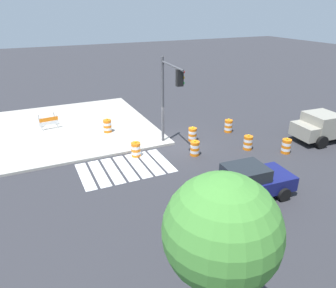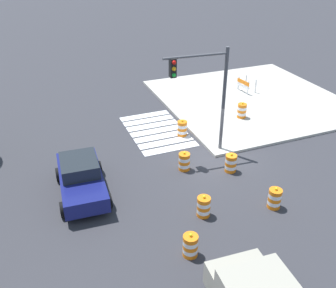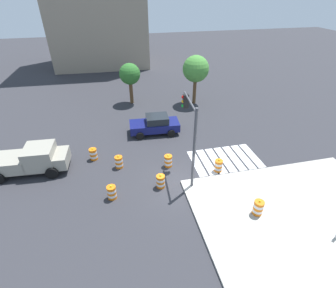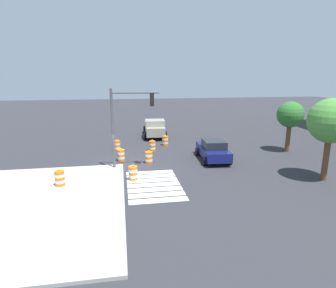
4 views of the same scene
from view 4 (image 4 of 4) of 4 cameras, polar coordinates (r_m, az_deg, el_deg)
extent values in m
plane|color=#2D2D33|center=(21.09, -9.05, -4.42)|extent=(120.00, 120.00, 0.00)
cube|color=#ADA89E|center=(16.58, -30.39, -11.12)|extent=(12.00, 12.00, 0.15)
cube|color=silver|center=(19.51, -3.67, -5.75)|extent=(0.60, 3.20, 0.02)
cube|color=silver|center=(18.81, -3.43, -6.51)|extent=(0.60, 3.20, 0.02)
cube|color=silver|center=(18.11, -3.17, -7.32)|extent=(0.60, 3.20, 0.02)
cube|color=silver|center=(17.42, -2.89, -8.20)|extent=(0.60, 3.20, 0.02)
cube|color=silver|center=(16.73, -2.58, -9.14)|extent=(0.60, 3.20, 0.02)
cube|color=silver|center=(16.05, -2.25, -10.17)|extent=(0.60, 3.20, 0.02)
cube|color=silver|center=(15.37, -1.88, -11.30)|extent=(0.60, 3.20, 0.02)
cube|color=navy|center=(22.48, 9.02, -1.47)|extent=(4.41, 2.11, 0.70)
cube|color=#1E2328|center=(22.08, 9.25, -0.01)|extent=(2.00, 1.72, 0.60)
cylinder|color=black|center=(23.62, 5.93, -1.50)|extent=(0.67, 0.28, 0.66)
cylinder|color=black|center=(24.07, 10.36, -1.36)|extent=(0.67, 0.28, 0.66)
cylinder|color=black|center=(21.09, 7.42, -3.42)|extent=(0.67, 0.28, 0.66)
cylinder|color=black|center=(21.60, 12.34, -3.22)|extent=(0.67, 0.28, 0.66)
cube|color=gray|center=(32.00, -2.87, 3.58)|extent=(2.62, 2.15, 0.90)
cube|color=gray|center=(29.89, -2.65, 3.44)|extent=(2.02, 2.11, 1.50)
cube|color=gray|center=(28.87, -2.51, 2.46)|extent=(1.51, 1.98, 0.90)
cylinder|color=black|center=(29.33, -0.54, 1.76)|extent=(0.86, 0.35, 0.84)
cylinder|color=black|center=(29.21, -4.53, 1.67)|extent=(0.86, 0.35, 0.84)
cylinder|color=black|center=(32.65, -1.12, 2.99)|extent=(0.86, 0.35, 0.84)
cylinder|color=black|center=(32.54, -4.71, 2.91)|extent=(0.86, 0.35, 0.84)
cylinder|color=orange|center=(25.39, -10.19, -1.12)|extent=(0.56, 0.56, 0.18)
cylinder|color=white|center=(25.35, -10.20, -0.73)|extent=(0.56, 0.56, 0.18)
cylinder|color=orange|center=(25.31, -10.22, -0.34)|extent=(0.56, 0.56, 0.18)
cylinder|color=white|center=(25.26, -10.24, 0.06)|extent=(0.56, 0.56, 0.18)
cylinder|color=orange|center=(25.22, -10.25, 0.46)|extent=(0.56, 0.56, 0.18)
sphere|color=yellow|center=(25.19, -10.27, 0.79)|extent=(0.12, 0.12, 0.12)
cylinder|color=orange|center=(24.93, -3.16, -1.21)|extent=(0.56, 0.56, 0.18)
cylinder|color=white|center=(24.88, -3.16, -0.81)|extent=(0.56, 0.56, 0.18)
cylinder|color=orange|center=(24.83, -3.17, -0.40)|extent=(0.56, 0.56, 0.18)
cylinder|color=white|center=(24.79, -3.17, 0.00)|extent=(0.56, 0.56, 0.18)
cylinder|color=orange|center=(24.75, -3.18, 0.40)|extent=(0.56, 0.56, 0.18)
sphere|color=yellow|center=(24.72, -3.18, 0.74)|extent=(0.12, 0.12, 0.12)
cylinder|color=orange|center=(22.37, -9.39, -3.13)|extent=(0.56, 0.56, 0.18)
cylinder|color=white|center=(22.32, -9.41, -2.68)|extent=(0.56, 0.56, 0.18)
cylinder|color=orange|center=(22.27, -9.43, -2.24)|extent=(0.56, 0.56, 0.18)
cylinder|color=white|center=(22.22, -9.45, -1.79)|extent=(0.56, 0.56, 0.18)
cylinder|color=orange|center=(22.18, -9.47, -1.35)|extent=(0.56, 0.56, 0.18)
sphere|color=yellow|center=(22.14, -9.48, -0.97)|extent=(0.12, 0.12, 0.12)
cylinder|color=orange|center=(18.30, -7.01, -6.91)|extent=(0.56, 0.56, 0.18)
cylinder|color=white|center=(18.24, -7.02, -6.38)|extent=(0.56, 0.56, 0.18)
cylinder|color=orange|center=(18.18, -7.04, -5.85)|extent=(0.56, 0.56, 0.18)
cylinder|color=white|center=(18.12, -7.05, -5.31)|extent=(0.56, 0.56, 0.18)
cylinder|color=orange|center=(18.06, -7.07, -4.77)|extent=(0.56, 0.56, 0.18)
sphere|color=yellow|center=(18.01, -7.09, -4.32)|extent=(0.12, 0.12, 0.12)
cylinder|color=orange|center=(26.85, -0.56, -0.09)|extent=(0.56, 0.56, 0.18)
cylinder|color=white|center=(26.81, -0.56, 0.28)|extent=(0.56, 0.56, 0.18)
cylinder|color=orange|center=(26.77, -0.56, 0.66)|extent=(0.56, 0.56, 0.18)
cylinder|color=white|center=(26.73, -0.56, 1.03)|extent=(0.56, 0.56, 0.18)
cylinder|color=orange|center=(26.69, -0.56, 1.41)|extent=(0.56, 0.56, 0.18)
sphere|color=yellow|center=(26.66, -0.56, 1.72)|extent=(0.12, 0.12, 0.12)
cylinder|color=orange|center=(21.53, -3.86, -3.65)|extent=(0.56, 0.56, 0.18)
cylinder|color=white|center=(21.47, -3.87, -3.19)|extent=(0.56, 0.56, 0.18)
cylinder|color=orange|center=(21.42, -3.88, -2.73)|extent=(0.56, 0.56, 0.18)
cylinder|color=white|center=(21.37, -3.89, -2.26)|extent=(0.56, 0.56, 0.18)
cylinder|color=orange|center=(21.32, -3.89, -1.80)|extent=(0.56, 0.56, 0.18)
sphere|color=yellow|center=(21.28, -3.90, -1.41)|extent=(0.12, 0.12, 0.12)
cylinder|color=orange|center=(18.06, -20.87, -7.53)|extent=(0.56, 0.56, 0.18)
cylinder|color=white|center=(18.00, -20.92, -7.00)|extent=(0.56, 0.56, 0.18)
cylinder|color=orange|center=(17.94, -20.97, -6.46)|extent=(0.56, 0.56, 0.18)
cylinder|color=white|center=(17.88, -21.02, -5.92)|extent=(0.56, 0.56, 0.18)
cylinder|color=orange|center=(17.82, -21.07, -5.37)|extent=(0.56, 0.56, 0.18)
sphere|color=yellow|center=(17.77, -21.11, -4.91)|extent=(0.12, 0.12, 0.12)
cylinder|color=#4C4C51|center=(19.80, -11.08, 2.97)|extent=(0.18, 0.18, 5.50)
cylinder|color=#4C4C51|center=(19.40, -6.64, 10.22)|extent=(0.35, 3.20, 0.12)
cube|color=black|center=(19.44, -3.26, 8.97)|extent=(0.38, 0.31, 0.90)
sphere|color=red|center=(19.61, -3.29, 9.88)|extent=(0.20, 0.20, 0.20)
sphere|color=#F2A514|center=(19.63, -3.28, 9.01)|extent=(0.20, 0.20, 0.20)
sphere|color=green|center=(19.66, -3.27, 8.14)|extent=(0.20, 0.20, 0.20)
cylinder|color=brown|center=(26.55, 23.02, 1.18)|extent=(0.38, 0.38, 2.48)
sphere|color=#2D6B28|center=(26.22, 23.43, 5.48)|extent=(2.22, 2.22, 2.22)
cylinder|color=brown|center=(20.28, 29.20, -2.57)|extent=(0.36, 0.36, 2.85)
sphere|color=#478C38|center=(19.81, 30.00, 4.07)|extent=(2.74, 2.74, 2.74)
camera|label=1|loc=(20.87, 48.37, 14.73)|focal=33.91mm
camera|label=2|loc=(36.01, 4.46, 19.86)|focal=40.24mm
camera|label=3|loc=(27.21, -39.47, 20.94)|focal=27.00mm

